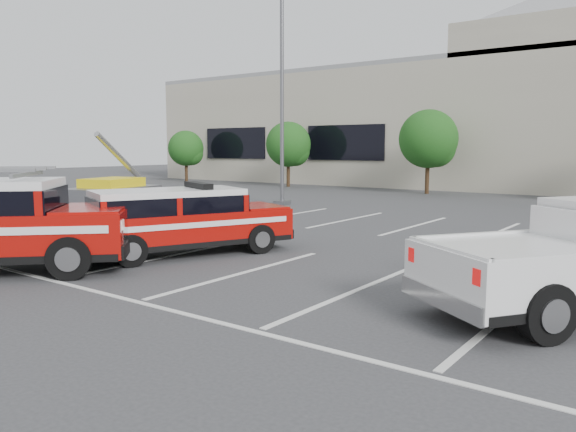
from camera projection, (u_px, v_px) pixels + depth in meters
name	position (u px, v px, depth m)	size (l,w,h in m)	color
ground	(244.00, 273.00, 12.06)	(120.00, 120.00, 0.00)	#343436
stall_markings	(349.00, 244.00, 15.66)	(23.00, 15.00, 0.01)	silver
convention_building	(563.00, 116.00, 36.84)	(60.00, 16.99, 13.20)	#BAB29D
tree_far_left	(187.00, 150.00, 44.04)	(2.77, 2.77, 3.99)	#3F2B19
tree_left	(290.00, 146.00, 38.12)	(3.07, 3.07, 4.42)	#3F2B19
tree_mid_left	(430.00, 141.00, 32.20)	(3.37, 3.37, 4.85)	#3F2B19
light_pole_left	(282.00, 92.00, 25.73)	(0.90, 0.60, 10.24)	#59595E
fire_chief_suv	(183.00, 225.00, 14.08)	(3.76, 5.43, 1.80)	#930B07
utility_rig	(109.00, 198.00, 22.45)	(3.42, 4.33, 3.30)	#59595E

